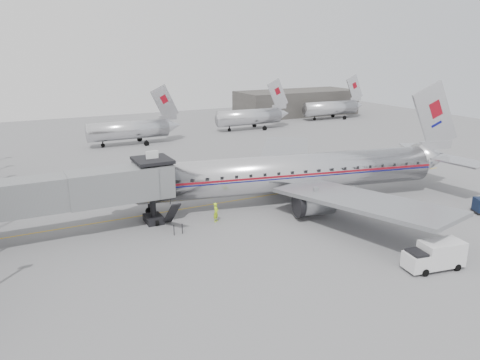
% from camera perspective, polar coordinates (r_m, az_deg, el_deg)
% --- Properties ---
extents(ground, '(160.00, 160.00, 0.00)m').
position_cam_1_polar(ground, '(47.16, 1.74, -4.73)').
color(ground, slate).
rests_on(ground, ground).
extents(hangar, '(30.00, 12.00, 6.00)m').
position_cam_1_polar(hangar, '(119.62, 6.89, 9.35)').
color(hangar, '#3A3835').
rests_on(hangar, ground).
extents(apron_line, '(60.00, 0.15, 0.01)m').
position_cam_1_polar(apron_line, '(53.48, 1.47, -2.17)').
color(apron_line, gold).
rests_on(apron_line, ground).
extents(jet_bridge, '(21.00, 6.20, 7.10)m').
position_cam_1_polar(jet_bridge, '(44.33, -19.89, -1.38)').
color(jet_bridge, slate).
rests_on(jet_bridge, ground).
extents(distant_aircraft_near, '(16.39, 3.20, 10.26)m').
position_cam_1_polar(distant_aircraft_near, '(84.10, -13.34, 6.04)').
color(distant_aircraft_near, silver).
rests_on(distant_aircraft_near, ground).
extents(distant_aircraft_mid, '(16.39, 3.20, 10.26)m').
position_cam_1_polar(distant_aircraft_mid, '(97.09, 1.21, 7.76)').
color(distant_aircraft_mid, silver).
rests_on(distant_aircraft_mid, ground).
extents(distant_aircraft_far, '(16.39, 3.20, 10.26)m').
position_cam_1_polar(distant_aircraft_far, '(113.49, 11.08, 8.68)').
color(distant_aircraft_far, silver).
rests_on(distant_aircraft_far, ground).
extents(airliner, '(40.83, 37.48, 13.03)m').
position_cam_1_polar(airliner, '(51.86, 6.86, 0.90)').
color(airliner, silver).
rests_on(airliner, ground).
extents(service_van, '(4.94, 2.56, 2.21)m').
position_cam_1_polar(service_van, '(39.54, 22.64, -8.45)').
color(service_van, silver).
rests_on(service_van, ground).
extents(baggage_cart_white, '(2.09, 1.67, 1.55)m').
position_cam_1_polar(baggage_cart_white, '(55.70, 12.85, -0.95)').
color(baggage_cart_white, silver).
rests_on(baggage_cart_white, ground).
extents(ramp_worker, '(0.83, 0.83, 1.95)m').
position_cam_1_polar(ramp_worker, '(46.12, -2.95, -3.95)').
color(ramp_worker, '#BCEF1C').
rests_on(ramp_worker, ground).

